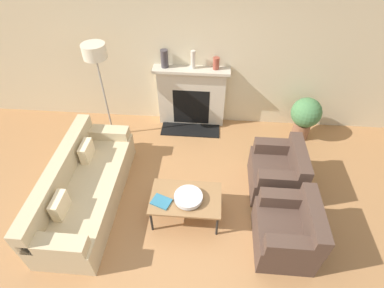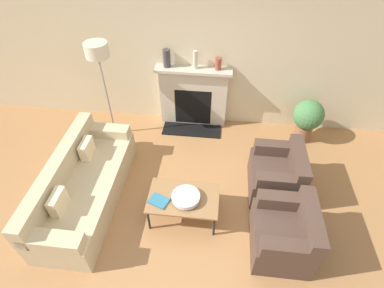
# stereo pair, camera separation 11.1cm
# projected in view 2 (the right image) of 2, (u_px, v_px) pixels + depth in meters

# --- Properties ---
(ground_plane) EXTENTS (18.00, 18.00, 0.00)m
(ground_plane) POSITION_uv_depth(u_px,v_px,m) (182.00, 220.00, 4.34)
(ground_plane) COLOR #A87547
(wall_back) EXTENTS (18.00, 0.06, 2.90)m
(wall_back) POSITION_uv_depth(u_px,v_px,m) (200.00, 50.00, 5.13)
(wall_back) COLOR beige
(wall_back) RESTS_ON ground_plane
(fireplace) EXTENTS (1.36, 0.59, 1.18)m
(fireplace) POSITION_uv_depth(u_px,v_px,m) (193.00, 97.00, 5.63)
(fireplace) COLOR beige
(fireplace) RESTS_ON ground_plane
(couch) EXTENTS (0.86, 2.24, 0.79)m
(couch) POSITION_uv_depth(u_px,v_px,m) (83.00, 186.00, 4.42)
(couch) COLOR #CCB78E
(couch) RESTS_ON ground_plane
(armchair_near) EXTENTS (0.73, 0.86, 0.80)m
(armchair_near) POSITION_uv_depth(u_px,v_px,m) (285.00, 234.00, 3.81)
(armchair_near) COLOR #4C382D
(armchair_near) RESTS_ON ground_plane
(armchair_far) EXTENTS (0.73, 0.86, 0.80)m
(armchair_far) POSITION_uv_depth(u_px,v_px,m) (277.00, 175.00, 4.54)
(armchair_far) COLOR #4C382D
(armchair_far) RESTS_ON ground_plane
(coffee_table) EXTENTS (0.98, 0.61, 0.43)m
(coffee_table) POSITION_uv_depth(u_px,v_px,m) (183.00, 199.00, 4.13)
(coffee_table) COLOR olive
(coffee_table) RESTS_ON ground_plane
(bowl) EXTENTS (0.39, 0.39, 0.09)m
(bowl) POSITION_uv_depth(u_px,v_px,m) (186.00, 197.00, 4.04)
(bowl) COLOR silver
(bowl) RESTS_ON coffee_table
(book) EXTENTS (0.30, 0.26, 0.02)m
(book) POSITION_uv_depth(u_px,v_px,m) (159.00, 201.00, 4.05)
(book) COLOR teal
(book) RESTS_ON coffee_table
(floor_lamp) EXTENTS (0.37, 0.37, 1.79)m
(floor_lamp) POSITION_uv_depth(u_px,v_px,m) (99.00, 59.00, 4.74)
(floor_lamp) COLOR gray
(floor_lamp) RESTS_ON ground_plane
(mantel_vase_left) EXTENTS (0.13, 0.13, 0.31)m
(mantel_vase_left) POSITION_uv_depth(u_px,v_px,m) (167.00, 58.00, 5.16)
(mantel_vase_left) COLOR #3D383D
(mantel_vase_left) RESTS_ON fireplace
(mantel_vase_center_left) EXTENTS (0.08, 0.08, 0.32)m
(mantel_vase_center_left) POSITION_uv_depth(u_px,v_px,m) (195.00, 60.00, 5.11)
(mantel_vase_center_left) COLOR beige
(mantel_vase_center_left) RESTS_ON fireplace
(mantel_vase_center_right) EXTENTS (0.11, 0.11, 0.21)m
(mantel_vase_center_right) POSITION_uv_depth(u_px,v_px,m) (218.00, 64.00, 5.12)
(mantel_vase_center_right) COLOR brown
(mantel_vase_center_right) RESTS_ON fireplace
(potted_plant) EXTENTS (0.53, 0.53, 0.83)m
(potted_plant) POSITION_uv_depth(u_px,v_px,m) (308.00, 118.00, 5.31)
(potted_plant) COLOR brown
(potted_plant) RESTS_ON ground_plane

